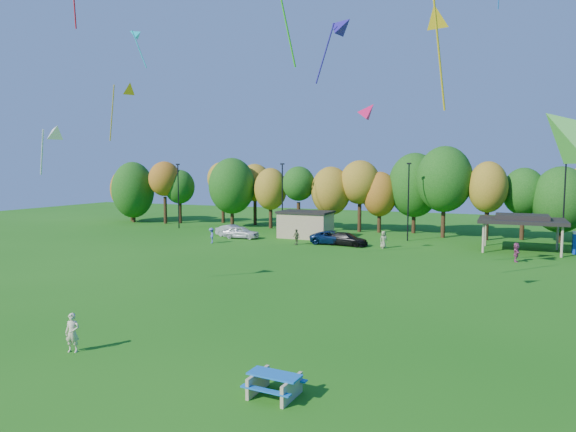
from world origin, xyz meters
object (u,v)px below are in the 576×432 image
at_px(car_c, 334,238).
at_px(car_d, 346,239).
at_px(picnic_table, 274,383).
at_px(car_a, 241,232).
at_px(kite_flyer, 72,333).
at_px(car_b, 233,231).

xyz_separation_m(car_c, car_d, (1.52, -0.35, -0.04)).
distance_m(picnic_table, car_a, 43.39).
xyz_separation_m(picnic_table, car_a, (-21.77, 37.53, 0.25)).
relative_size(kite_flyer, car_a, 0.41).
height_order(picnic_table, car_d, car_d).
bearing_deg(car_b, picnic_table, -139.28).
bearing_deg(car_c, kite_flyer, 174.61).
distance_m(kite_flyer, car_d, 36.63).
distance_m(picnic_table, car_d, 38.01).
distance_m(kite_flyer, car_b, 40.05).
distance_m(car_c, car_d, 1.56).
xyz_separation_m(car_b, car_d, (15.01, -1.33, -0.02)).
relative_size(picnic_table, car_b, 0.47).
height_order(car_b, car_c, car_c).
distance_m(kite_flyer, car_a, 38.71).
xyz_separation_m(car_b, car_c, (13.49, -0.99, 0.01)).
relative_size(picnic_table, car_a, 0.47).
bearing_deg(car_d, car_c, 85.14).
bearing_deg(car_d, picnic_table, -159.16).
distance_m(picnic_table, car_c, 38.71).
relative_size(car_a, car_d, 0.91).
bearing_deg(car_c, car_b, 81.29).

